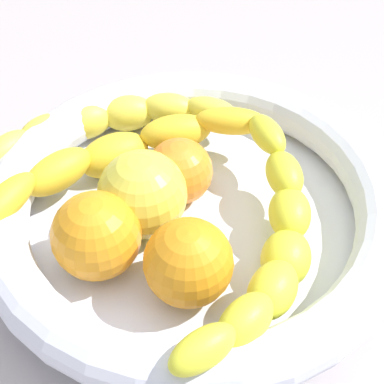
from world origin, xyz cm
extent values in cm
cube|color=#A1999B|center=(0.00, 0.00, 1.50)|extent=(120.00, 120.00, 3.00)
cylinder|color=silver|center=(0.00, 0.00, 3.88)|extent=(30.51, 30.51, 1.76)
torus|color=silver|center=(0.00, 0.00, 6.71)|extent=(33.24, 33.24, 3.90)
ellipsoid|color=yellow|center=(-4.73, -6.99, 8.62)|extent=(6.66, 3.97, 2.40)
ellipsoid|color=yellow|center=(0.42, -7.62, 7.62)|extent=(6.32, 3.20, 3.05)
ellipsoid|color=yellow|center=(5.53, -6.74, 6.61)|extent=(7.09, 5.46, 3.70)
ellipsoid|color=yellow|center=(10.17, -4.42, 7.62)|extent=(6.87, 6.08, 3.05)
ellipsoid|color=yellow|center=(13.95, -0.87, 8.62)|extent=(5.76, 6.39, 2.40)
ellipsoid|color=yellow|center=(-3.63, -9.88, 7.76)|extent=(5.37, 4.60, 2.32)
ellipsoid|color=yellow|center=(-0.09, -11.52, 7.28)|extent=(5.51, 4.13, 2.82)
ellipsoid|color=yellow|center=(3.76, -12.15, 6.79)|extent=(4.97, 3.44, 3.32)
ellipsoid|color=yellow|center=(7.63, -11.71, 6.79)|extent=(5.56, 4.42, 3.32)
ellipsoid|color=yellow|center=(11.25, -10.24, 7.28)|extent=(5.65, 4.89, 2.82)
ellipsoid|color=yellow|center=(14.33, -7.85, 7.76)|extent=(5.08, 5.12, 2.32)
ellipsoid|color=yellow|center=(2.04, 14.30, 9.24)|extent=(5.27, 4.16, 2.37)
ellipsoid|color=yellow|center=(-1.07, 12.38, 8.36)|extent=(5.43, 5.11, 2.80)
ellipsoid|color=yellow|center=(-3.68, 9.81, 7.47)|extent=(5.47, 5.69, 3.22)
ellipsoid|color=yellow|center=(-5.65, 6.73, 6.58)|extent=(5.36, 5.84, 3.65)
ellipsoid|color=yellow|center=(-6.91, 3.30, 7.47)|extent=(4.24, 5.34, 3.22)
ellipsoid|color=yellow|center=(-7.37, -0.33, 8.36)|extent=(2.87, 4.76, 2.80)
ellipsoid|color=yellow|center=(-7.02, -3.97, 9.24)|extent=(3.29, 5.10, 2.37)
sphere|color=orange|center=(0.51, -2.79, 7.49)|extent=(5.47, 5.47, 5.47)
sphere|color=orange|center=(1.54, 6.86, 7.93)|extent=(6.34, 6.34, 6.34)
sphere|color=orange|center=(7.61, 3.35, 8.03)|extent=(6.55, 6.55, 6.55)
sphere|color=#D6CD41|center=(3.86, 0.44, 8.22)|extent=(6.93, 6.93, 6.93)
camera|label=1|loc=(5.90, 31.52, 40.11)|focal=54.96mm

